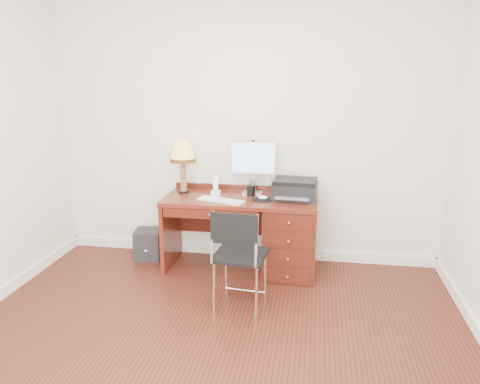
% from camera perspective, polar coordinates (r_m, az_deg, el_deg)
% --- Properties ---
extents(ground, '(4.00, 4.00, 0.00)m').
position_cam_1_polar(ground, '(3.65, -3.64, -18.03)').
color(ground, '#37140C').
rests_on(ground, ground).
extents(room_shell, '(4.00, 4.00, 4.00)m').
position_cam_1_polar(room_shell, '(4.16, -1.67, -12.83)').
color(room_shell, silver).
rests_on(room_shell, ground).
extents(desk, '(1.50, 0.67, 0.75)m').
position_cam_1_polar(desk, '(4.68, 4.00, -4.81)').
color(desk, '#601F14').
rests_on(desk, ground).
extents(monitor, '(0.45, 0.15, 0.52)m').
position_cam_1_polar(monitor, '(4.73, 1.62, 3.79)').
color(monitor, silver).
rests_on(monitor, desk).
extents(keyboard, '(0.48, 0.27, 0.02)m').
position_cam_1_polar(keyboard, '(4.48, -2.28, -1.02)').
color(keyboard, white).
rests_on(keyboard, desk).
extents(mouse_pad, '(0.21, 0.21, 0.04)m').
position_cam_1_polar(mouse_pad, '(4.53, 2.80, -0.82)').
color(mouse_pad, black).
rests_on(mouse_pad, desk).
extents(printer, '(0.45, 0.36, 0.19)m').
position_cam_1_polar(printer, '(4.60, 6.69, 0.39)').
color(printer, black).
rests_on(printer, desk).
extents(leg_lamp, '(0.27, 0.27, 0.54)m').
position_cam_1_polar(leg_lamp, '(4.75, -7.00, 4.60)').
color(leg_lamp, black).
rests_on(leg_lamp, desk).
extents(phone, '(0.10, 0.10, 0.20)m').
position_cam_1_polar(phone, '(4.69, -2.98, 0.31)').
color(phone, white).
rests_on(phone, desk).
extents(pen_cup, '(0.08, 0.08, 0.11)m').
position_cam_1_polar(pen_cup, '(4.68, 1.34, 0.21)').
color(pen_cup, black).
rests_on(pen_cup, desk).
extents(chair, '(0.46, 0.46, 0.89)m').
position_cam_1_polar(chair, '(3.85, -0.13, -7.11)').
color(chair, black).
rests_on(chair, ground).
extents(equipment_box, '(0.31, 0.31, 0.31)m').
position_cam_1_polar(equipment_box, '(5.15, -11.13, -6.24)').
color(equipment_box, black).
rests_on(equipment_box, ground).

